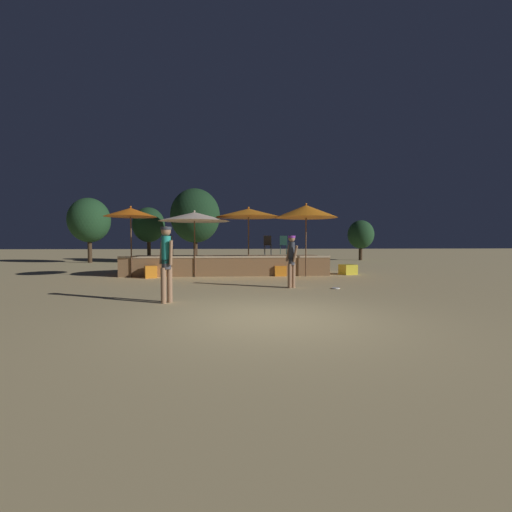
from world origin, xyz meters
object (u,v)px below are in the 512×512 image
Objects in this scene: person_1 at (166,259)px; bistro_chair_1 at (169,243)px; patio_umbrella_1 at (306,211)px; background_tree_0 at (361,235)px; cube_seat_0 at (280,271)px; bistro_chair_0 at (268,243)px; frisbee_disc at (336,288)px; patio_umbrella_2 at (131,212)px; cube_seat_1 at (151,272)px; background_tree_2 at (195,216)px; patio_umbrella_3 at (249,213)px; background_tree_1 at (149,225)px; patio_umbrella_0 at (194,217)px; person_0 at (292,259)px; bistro_chair_2 at (283,243)px; background_tree_3 at (89,220)px; cube_seat_2 at (348,269)px.

person_1 is 7.51m from bistro_chair_1.
background_tree_0 reaches higher than patio_umbrella_1.
cube_seat_0 is 1.83m from bistro_chair_0.
patio_umbrella_1 is at bearing 91.80° from frisbee_disc.
background_tree_0 is (13.15, 10.66, 0.61)m from bistro_chair_1.
cube_seat_1 is at bearing -16.38° from patio_umbrella_2.
bistro_chair_1 is 0.18× the size of background_tree_2.
background_tree_1 is (-7.11, 12.35, 0.04)m from patio_umbrella_3.
background_tree_1 is (-8.48, 12.26, 2.54)m from cube_seat_0.
patio_umbrella_0 is 16.83m from background_tree_0.
cube_seat_0 is 0.31× the size of person_0.
bistro_chair_2 is at bearing 25.98° from patio_umbrella_0.
bistro_chair_2 is (6.71, 2.01, -1.28)m from patio_umbrella_2.
cube_seat_1 is 6.40m from bistro_chair_2.
patio_umbrella_0 is 4.33m from cube_seat_0.
background_tree_3 reaches higher than patio_umbrella_2.
background_tree_2 is at bearing 116.54° from cube_seat_0.
cube_seat_2 is 0.41× the size of person_1.
patio_umbrella_0 is 4.74m from patio_umbrella_1.
cube_seat_0 is 0.28× the size of person_1.
patio_umbrella_2 is 6.75m from cube_seat_0.
background_tree_1 is 4.99m from background_tree_2.
patio_umbrella_0 is 3.76m from bistro_chair_0.
person_0 is 5.71m from bistro_chair_2.
patio_umbrella_1 is 1.05× the size of patio_umbrella_2.
background_tree_1 reaches higher than bistro_chair_0.
background_tree_3 is (-7.02, 8.82, 1.55)m from bistro_chair_1.
patio_umbrella_0 is at bearing 8.42° from cube_seat_1.
patio_umbrella_3 is 0.73× the size of background_tree_1.
person_1 is at bearing -73.50° from cube_seat_1.
patio_umbrella_1 is at bearing -5.31° from patio_umbrella_3.
patio_umbrella_3 is at bearing -70.88° from background_tree_2.
patio_umbrella_3 is 1.76× the size of person_0.
background_tree_2 reaches higher than frisbee_disc.
background_tree_1 is (-11.67, 11.84, 2.54)m from cube_seat_2.
person_1 is (-4.78, -5.97, -1.69)m from patio_umbrella_1.
background_tree_1 is (-4.82, 12.44, 0.22)m from patio_umbrella_0.
bistro_chair_1 is (-1.27, 7.40, 0.33)m from person_1.
cube_seat_0 is (1.37, 0.09, -2.50)m from patio_umbrella_3.
background_tree_2 is at bearing 109.12° from patio_umbrella_3.
background_tree_3 is (-20.17, -1.84, 0.94)m from background_tree_0.
bistro_chair_2 is (1.81, 1.90, -1.30)m from patio_umbrella_3.
patio_umbrella_0 reaches higher than person_0.
person_0 is 18.21m from background_tree_1.
patio_umbrella_1 is 0.76× the size of background_tree_1.
bistro_chair_0 is (-0.22, 5.17, 0.47)m from person_0.
bistro_chair_1 is 1.00× the size of bistro_chair_2.
person_0 is 0.33× the size of background_tree_2.
cube_seat_2 is at bearing -45.41° from background_tree_1.
bistro_chair_0 is (-3.59, 0.91, 1.20)m from cube_seat_2.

